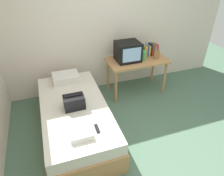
% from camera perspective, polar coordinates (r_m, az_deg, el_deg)
% --- Properties ---
extents(ground_plane, '(8.00, 8.00, 0.00)m').
position_cam_1_polar(ground_plane, '(3.23, 9.24, -16.81)').
color(ground_plane, '#4C6B56').
extents(wall_back, '(5.20, 0.10, 2.60)m').
position_cam_1_polar(wall_back, '(4.10, -2.22, 16.90)').
color(wall_back, beige).
rests_on(wall_back, ground).
extents(bed, '(1.00, 2.00, 0.53)m').
position_cam_1_polar(bed, '(3.35, -10.04, -8.31)').
color(bed, '#B27F4C').
rests_on(bed, ground).
extents(desk, '(1.16, 0.60, 0.73)m').
position_cam_1_polar(desk, '(4.10, 6.87, 6.66)').
color(desk, '#B27F4C').
rests_on(desk, ground).
extents(tv, '(0.44, 0.39, 0.36)m').
position_cam_1_polar(tv, '(3.94, 4.38, 10.00)').
color(tv, black).
rests_on(tv, desk).
extents(water_bottle, '(0.08, 0.08, 0.18)m').
position_cam_1_polar(water_bottle, '(4.02, 8.64, 8.85)').
color(water_bottle, green).
rests_on(water_bottle, desk).
extents(book_row, '(0.29, 0.16, 0.25)m').
position_cam_1_polar(book_row, '(4.24, 10.46, 10.33)').
color(book_row, gold).
rests_on(book_row, desk).
extents(picture_frame, '(0.11, 0.02, 0.17)m').
position_cam_1_polar(picture_frame, '(4.10, 12.20, 8.92)').
color(picture_frame, olive).
rests_on(picture_frame, desk).
extents(pillow, '(0.45, 0.34, 0.13)m').
position_cam_1_polar(pillow, '(3.77, -12.59, 2.79)').
color(pillow, silver).
rests_on(pillow, bed).
extents(handbag, '(0.30, 0.20, 0.22)m').
position_cam_1_polar(handbag, '(3.08, -10.38, -3.84)').
color(handbag, black).
rests_on(handbag, bed).
extents(magazine, '(0.21, 0.29, 0.01)m').
position_cam_1_polar(magazine, '(2.84, -12.80, -10.51)').
color(magazine, white).
rests_on(magazine, bed).
extents(remote_dark, '(0.04, 0.16, 0.02)m').
position_cam_1_polar(remote_dark, '(2.75, -4.17, -11.05)').
color(remote_dark, black).
rests_on(remote_dark, bed).
extents(folded_towel, '(0.28, 0.22, 0.08)m').
position_cam_1_polar(folded_towel, '(2.67, -8.66, -12.46)').
color(folded_towel, white).
rests_on(folded_towel, bed).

